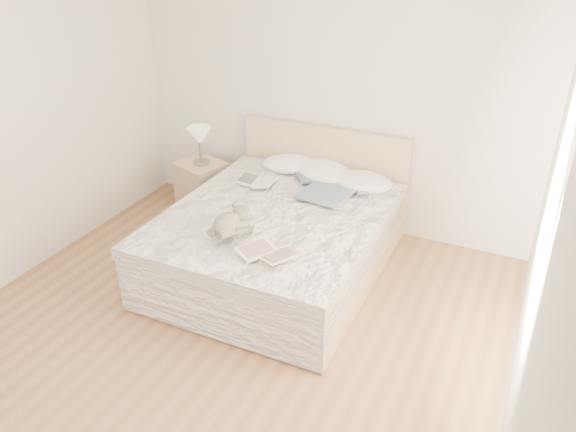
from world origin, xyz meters
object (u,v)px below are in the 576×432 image
object	(u,v)px
photo_book	(256,182)
teddy_bear	(227,231)
bed	(280,238)
table_lamp	(200,138)
childrens_book	(268,254)
nightstand	(202,188)

from	to	relation	value
photo_book	teddy_bear	world-z (taller)	teddy_bear
bed	teddy_bear	world-z (taller)	bed
table_lamp	teddy_bear	distance (m)	1.62
table_lamp	childrens_book	world-z (taller)	table_lamp
bed	photo_book	xyz separation A→B (m)	(-0.40, 0.33, 0.32)
nightstand	childrens_book	bearing A→B (deg)	-42.90
nightstand	photo_book	bearing A→B (deg)	-20.17
table_lamp	bed	bearing A→B (deg)	-27.76
childrens_book	bed	bearing A→B (deg)	138.24
nightstand	childrens_book	xyz separation A→B (m)	(1.47, -1.36, 0.35)
bed	nightstand	distance (m)	1.35
table_lamp	photo_book	bearing A→B (deg)	-20.64
nightstand	table_lamp	bearing A→B (deg)	4.46
table_lamp	photo_book	xyz separation A→B (m)	(0.79, -0.30, -0.20)
photo_book	childrens_book	distance (m)	1.26
photo_book	teddy_bear	bearing A→B (deg)	-83.45
photo_book	nightstand	bearing A→B (deg)	151.80
bed	table_lamp	xyz separation A→B (m)	(-1.19, 0.62, 0.52)
childrens_book	teddy_bear	xyz separation A→B (m)	(-0.42, 0.13, 0.02)
bed	nightstand	world-z (taller)	bed
photo_book	childrens_book	size ratio (longest dim) A/B	0.91
table_lamp	teddy_bear	world-z (taller)	table_lamp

